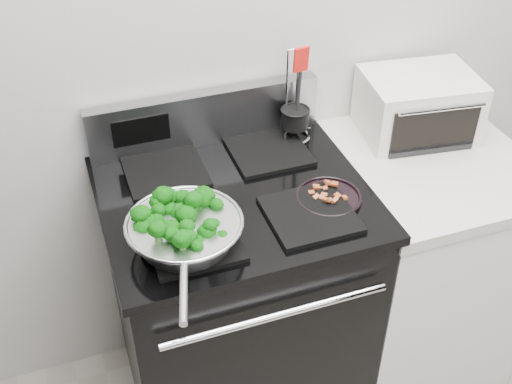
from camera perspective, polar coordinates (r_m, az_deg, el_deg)
name	(u,v)px	position (r m, az deg, el deg)	size (l,w,h in m)	color
back_wall	(290,9)	(2.07, 3.05, 15.94)	(4.00, 0.02, 2.70)	beige
gas_range	(237,300)	(2.22, -1.71, -9.59)	(0.79, 0.69, 1.13)	black
counter	(413,260)	(2.46, 13.76, -5.91)	(0.62, 0.68, 0.92)	white
skillet	(185,230)	(1.70, -6.35, -3.42)	(0.32, 0.49, 0.07)	silver
broccoli_pile	(184,225)	(1.69, -6.39, -2.89)	(0.25, 0.25, 0.09)	black
bacon_plate	(329,195)	(1.88, 6.48, -0.23)	(0.19, 0.19, 0.04)	black
utensil_holder	(295,122)	(2.12, 3.47, 6.20)	(0.11, 0.11, 0.33)	silver
toaster_oven	(418,105)	(2.25, 14.20, 7.49)	(0.40, 0.32, 0.21)	silver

